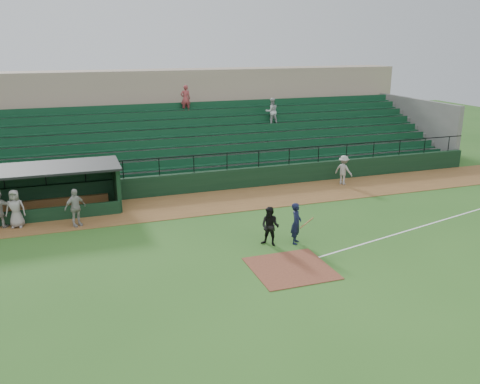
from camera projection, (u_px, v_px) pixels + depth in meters
name	position (u px, v px, depth m)	size (l,w,h in m)	color
ground	(280.00, 258.00, 20.40)	(90.00, 90.00, 0.00)	#2A591D
warning_track	(222.00, 201.00, 27.63)	(40.00, 4.00, 0.03)	brown
home_plate_dirt	(291.00, 268.00, 19.49)	(3.00, 3.00, 0.03)	brown
foul_line	(424.00, 226.00, 24.00)	(18.00, 0.09, 0.01)	white
stadium_structure	(185.00, 134.00, 34.62)	(38.00, 13.08, 6.40)	black
dugout	(30.00, 187.00, 25.59)	(8.90, 3.20, 2.42)	black
batter_at_plate	(296.00, 223.00, 21.70)	(1.16, 0.80, 1.83)	black
umpire	(270.00, 226.00, 21.48)	(0.84, 0.65, 1.72)	black
runner	(344.00, 170.00, 30.60)	(1.16, 0.67, 1.80)	#9A9590
dugout_player_a	(75.00, 208.00, 23.65)	(1.07, 0.45, 1.83)	#A9A49E
dugout_player_b	(15.00, 209.00, 23.52)	(0.89, 0.58, 1.82)	gray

